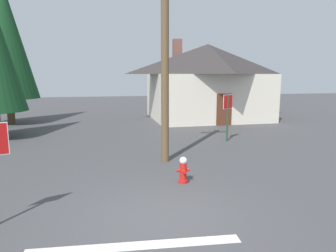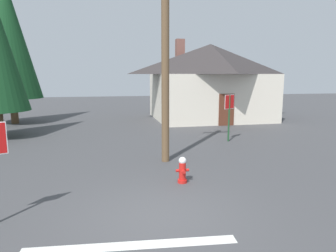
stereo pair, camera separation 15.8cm
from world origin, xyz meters
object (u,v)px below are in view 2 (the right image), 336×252
(stop_sign_far, at_px, (229,108))
(pine_tree_tall_left, at_px, (8,38))
(utility_pole, at_px, (165,39))
(fire_hydrant, at_px, (182,170))
(house, at_px, (210,81))

(stop_sign_far, relative_size, pine_tree_tall_left, 0.24)
(utility_pole, xyz_separation_m, pine_tree_tall_left, (-8.05, 10.73, 1.03))
(fire_hydrant, bearing_deg, stop_sign_far, 55.48)
(utility_pole, bearing_deg, stop_sign_far, 37.79)
(utility_pole, height_order, stop_sign_far, utility_pole)
(fire_hydrant, relative_size, stop_sign_far, 0.35)
(fire_hydrant, height_order, utility_pole, utility_pole)
(utility_pole, relative_size, pine_tree_tall_left, 0.92)
(house, bearing_deg, fire_hydrant, -112.01)
(fire_hydrant, distance_m, stop_sign_far, 6.41)
(fire_hydrant, xyz_separation_m, house, (5.19, 12.83, 2.37))
(stop_sign_far, height_order, pine_tree_tall_left, pine_tree_tall_left)
(fire_hydrant, distance_m, pine_tree_tall_left, 16.22)
(fire_hydrant, xyz_separation_m, pine_tree_tall_left, (-8.11, 13.10, 5.06))
(house, distance_m, pine_tree_tall_left, 13.57)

